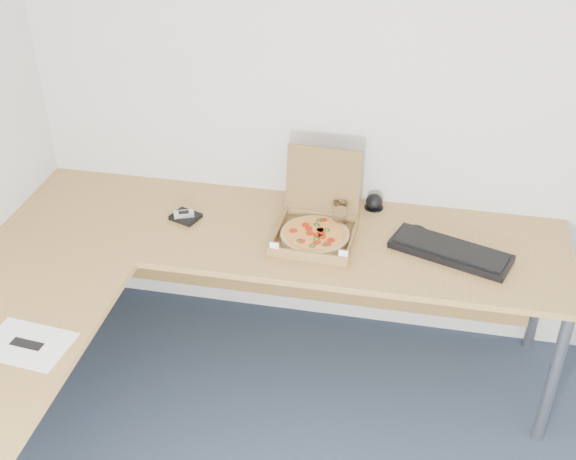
% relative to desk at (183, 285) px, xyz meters
% --- Properties ---
extents(room_shell, '(3.50, 3.50, 2.50)m').
position_rel_desk_xyz_m(room_shell, '(0.82, -0.97, 0.55)').
color(room_shell, silver).
rests_on(room_shell, ground).
extents(desk, '(2.50, 2.20, 0.73)m').
position_rel_desk_xyz_m(desk, '(0.00, 0.00, 0.00)').
color(desk, '#B28343').
rests_on(desk, ground).
extents(pizza_box, '(0.34, 0.39, 0.34)m').
position_rel_desk_xyz_m(pizza_box, '(0.48, 0.41, 0.07)').
color(pizza_box, olive).
rests_on(pizza_box, desk).
extents(drinking_glass, '(0.07, 0.07, 0.12)m').
position_rel_desk_xyz_m(drinking_glass, '(0.57, 0.51, 0.09)').
color(drinking_glass, silver).
rests_on(drinking_glass, desk).
extents(keyboard, '(0.53, 0.34, 0.03)m').
position_rel_desk_xyz_m(keyboard, '(1.06, 0.39, 0.05)').
color(keyboard, black).
rests_on(keyboard, desk).
extents(mouse, '(0.10, 0.07, 0.03)m').
position_rel_desk_xyz_m(mouse, '(0.90, 0.53, 0.05)').
color(mouse, black).
rests_on(mouse, desk).
extents(wallet, '(0.15, 0.14, 0.02)m').
position_rel_desk_xyz_m(wallet, '(-0.13, 0.44, 0.04)').
color(wallet, black).
rests_on(wallet, desk).
extents(phone, '(0.10, 0.08, 0.02)m').
position_rel_desk_xyz_m(phone, '(-0.13, 0.43, 0.06)').
color(phone, '#B2B5BA').
rests_on(phone, wallet).
extents(paper_sheet, '(0.33, 0.25, 0.00)m').
position_rel_desk_xyz_m(paper_sheet, '(-0.43, -0.48, 0.03)').
color(paper_sheet, white).
rests_on(paper_sheet, desk).
extents(dome_speaker, '(0.09, 0.09, 0.08)m').
position_rel_desk_xyz_m(dome_speaker, '(0.70, 0.71, 0.07)').
color(dome_speaker, black).
rests_on(dome_speaker, desk).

